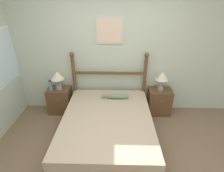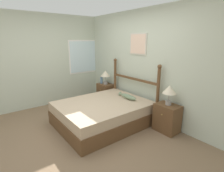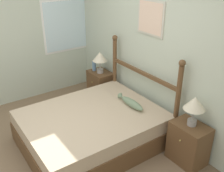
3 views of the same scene
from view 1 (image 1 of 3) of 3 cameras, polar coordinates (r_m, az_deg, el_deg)
The scene contains 10 objects.
ground_plane at distance 2.92m, azimuth 0.69°, elevation -25.71°, with size 16.00×16.00×0.00m, color #7A6047.
wall_back at distance 3.65m, azimuth 1.20°, elevation 10.38°, with size 6.40×0.08×2.55m.
bed at distance 3.19m, azimuth -1.53°, elevation -13.59°, with size 1.56×1.95×0.50m.
headboard at distance 3.71m, azimuth -0.91°, elevation 1.95°, with size 1.58×0.09×1.35m.
nightstand_left at distance 4.04m, azimuth -16.59°, elevation -4.47°, with size 0.48×0.37×0.58m.
nightstand_right at distance 3.96m, azimuth 15.09°, elevation -4.93°, with size 0.48×0.37×0.58m.
table_lamp_left at distance 3.75m, azimuth -17.43°, elevation 3.06°, with size 0.28×0.28×0.41m.
table_lamp_right at distance 3.70m, azimuth 16.06°, elevation 2.92°, with size 0.28×0.28×0.41m.
bottle at distance 3.86m, azimuth -19.45°, elevation 0.24°, with size 0.07×0.07×0.23m.
fish_pillow at distance 3.50m, azimuth 1.32°, elevation -3.29°, with size 0.55×0.12×0.11m.
Camera 1 is at (0.01, -1.77, 2.33)m, focal length 28.00 mm.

